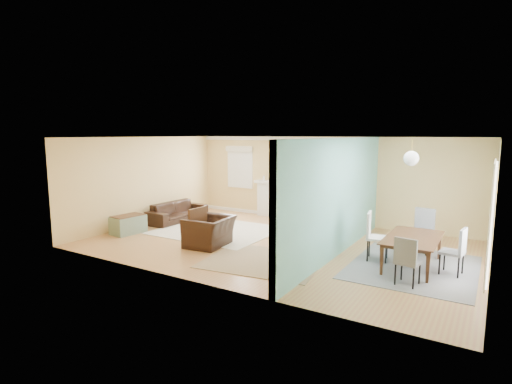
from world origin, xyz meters
TOP-DOWN VIEW (x-y plane):
  - floor at (0.00, 0.00)m, footprint 9.00×9.00m
  - wall_back at (0.00, 3.00)m, footprint 9.00×0.02m
  - wall_front at (0.00, -3.00)m, footprint 9.00×0.02m
  - wall_left at (-4.50, 0.00)m, footprint 0.02×6.00m
  - wall_right at (4.50, 0.00)m, footprint 0.02×6.00m
  - ceiling at (0.00, 0.00)m, footprint 9.00×6.00m
  - partition at (1.51, 0.28)m, footprint 0.17×6.00m
  - fireplace at (-1.50, 2.88)m, footprint 1.70×0.30m
  - wall_clock at (-1.50, 2.97)m, footprint 0.70×0.07m
  - window_left at (-3.05, 2.95)m, footprint 1.05×0.13m
  - window_right at (0.05, 2.95)m, footprint 1.05×0.13m
  - french_doors at (4.45, 0.00)m, footprint 0.06×1.70m
  - pendant at (3.00, 0.00)m, footprint 0.30×0.30m
  - rug_cream at (-2.09, 0.34)m, footprint 3.13×2.72m
  - rug_jute at (0.37, -1.32)m, footprint 2.66×2.28m
  - rug_grey at (3.17, -0.07)m, footprint 2.35×2.94m
  - sofa at (-3.91, 0.72)m, footprint 0.83×2.04m
  - eames_chair at (-1.33, -0.98)m, footprint 1.07×1.20m
  - green_chair at (0.04, 2.25)m, footprint 0.76×0.78m
  - trunk at (-3.99, -1.15)m, footprint 0.62×0.92m
  - credenza at (1.11, 1.40)m, footprint 0.53×1.57m
  - tv at (1.09, 1.40)m, footprint 0.26×1.09m
  - garden_stool at (1.15, 0.45)m, footprint 0.32×0.32m
  - potted_plant at (1.15, 0.45)m, footprint 0.40×0.44m
  - dining_table at (3.17, -0.07)m, footprint 1.00×1.79m
  - dining_chair_n at (3.12, 1.07)m, footprint 0.51×0.51m
  - dining_chair_s at (3.25, -1.14)m, footprint 0.45×0.45m
  - dining_chair_w at (2.42, 0.00)m, footprint 0.53×0.53m
  - dining_chair_e at (3.86, -0.14)m, footprint 0.47×0.47m

SIDE VIEW (x-z plane):
  - floor at x=0.00m, z-range 0.00..0.00m
  - rug_grey at x=3.17m, z-range 0.00..0.01m
  - rug_jute at x=0.37m, z-range 0.00..0.01m
  - rug_cream at x=-2.09m, z-range 0.00..0.02m
  - garden_stool at x=1.15m, z-range 0.00..0.47m
  - trunk at x=-3.99m, z-range 0.00..0.50m
  - sofa at x=-3.91m, z-range 0.00..0.59m
  - dining_table at x=3.17m, z-range 0.00..0.63m
  - green_chair at x=0.04m, z-range 0.00..0.71m
  - eames_chair at x=-1.33m, z-range 0.00..0.71m
  - credenza at x=1.11m, z-range 0.00..0.80m
  - dining_chair_s at x=3.25m, z-range 0.08..0.97m
  - dining_chair_e at x=3.86m, z-range 0.08..1.01m
  - dining_chair_n at x=3.12m, z-range 0.09..1.10m
  - fireplace at x=-1.50m, z-range 0.01..1.18m
  - dining_chair_w at x=2.42m, z-range 0.09..1.13m
  - potted_plant at x=1.15m, z-range 0.47..0.88m
  - french_doors at x=4.45m, z-range 0.00..2.20m
  - tv at x=1.09m, z-range 0.80..1.43m
  - wall_back at x=0.00m, z-range 0.00..2.60m
  - wall_front at x=0.00m, z-range 0.00..2.60m
  - wall_left at x=-4.50m, z-range 0.00..2.60m
  - wall_right at x=4.50m, z-range 0.00..2.60m
  - partition at x=1.51m, z-range 0.06..2.66m
  - window_left at x=-3.05m, z-range 0.95..2.37m
  - window_right at x=0.05m, z-range 0.95..2.37m
  - wall_clock at x=-1.50m, z-range 1.50..2.20m
  - pendant at x=3.00m, z-range 1.93..2.48m
  - ceiling at x=0.00m, z-range 2.59..2.61m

